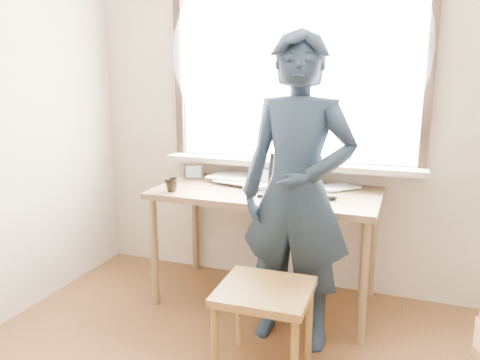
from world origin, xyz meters
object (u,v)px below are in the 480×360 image
(mug_dark, at_px, (172,185))
(work_chair, at_px, (265,301))
(mug_white, at_px, (267,178))
(desk, at_px, (266,202))
(laptop, at_px, (291,185))
(person, at_px, (297,193))

(mug_dark, xyz_separation_m, work_chair, (0.81, -0.52, -0.43))
(mug_white, bearing_deg, mug_dark, -143.51)
(desk, distance_m, work_chair, 0.87)
(mug_dark, bearing_deg, desk, 24.09)
(desk, bearing_deg, laptop, -9.41)
(desk, height_order, person, person)
(desk, bearing_deg, work_chair, -73.06)
(desk, bearing_deg, mug_dark, -155.91)
(mug_dark, distance_m, work_chair, 1.05)
(desk, xyz_separation_m, mug_white, (-0.04, 0.14, 0.13))
(desk, relative_size, person, 0.83)
(laptop, xyz_separation_m, work_chair, (0.06, -0.75, -0.45))
(mug_dark, bearing_deg, person, -9.23)
(mug_dark, bearing_deg, mug_white, 36.49)
(mug_dark, bearing_deg, laptop, 16.79)
(mug_dark, bearing_deg, work_chair, -32.80)
(laptop, height_order, person, person)
(desk, xyz_separation_m, mug_dark, (-0.57, -0.26, 0.13))
(laptop, distance_m, work_chair, 0.87)
(laptop, bearing_deg, person, -71.14)
(mug_dark, distance_m, person, 0.89)
(person, bearing_deg, desk, 131.45)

